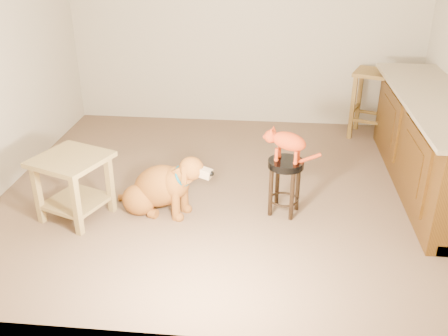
# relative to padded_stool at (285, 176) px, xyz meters

# --- Properties ---
(floor) EXTENTS (4.50, 4.00, 0.01)m
(floor) POSITION_rel_padded_stool_xyz_m (-0.51, 0.37, -0.37)
(floor) COLOR brown
(floor) RESTS_ON ground
(room_shell) EXTENTS (4.54, 4.04, 2.62)m
(room_shell) POSITION_rel_padded_stool_xyz_m (-0.51, 0.37, 1.30)
(room_shell) COLOR #B5AA92
(room_shell) RESTS_ON ground
(cabinet_run) EXTENTS (0.70, 2.56, 0.94)m
(cabinet_run) POSITION_rel_padded_stool_xyz_m (1.43, 0.67, 0.07)
(cabinet_run) COLOR #472B0C
(cabinet_run) RESTS_ON ground
(padded_stool) EXTENTS (0.34, 0.34, 0.53)m
(padded_stool) POSITION_rel_padded_stool_xyz_m (0.00, 0.00, 0.00)
(padded_stool) COLOR black
(padded_stool) RESTS_ON ground
(wood_stool) EXTENTS (0.58, 0.58, 0.83)m
(wood_stool) POSITION_rel_padded_stool_xyz_m (1.06, 1.99, 0.06)
(wood_stool) COLOR brown
(wood_stool) RESTS_ON ground
(side_table) EXTENTS (0.74, 0.74, 0.59)m
(side_table) POSITION_rel_padded_stool_xyz_m (-1.86, -0.26, 0.02)
(side_table) COLOR olive
(side_table) RESTS_ON ground
(golden_retriever) EXTENTS (0.97, 0.59, 0.65)m
(golden_retriever) POSITION_rel_padded_stool_xyz_m (-1.13, -0.09, -0.13)
(golden_retriever) COLOR brown
(golden_retriever) RESTS_ON ground
(tabby_kitten) EXTENTS (0.52, 0.24, 0.33)m
(tabby_kitten) POSITION_rel_padded_stool_xyz_m (-0.01, 0.00, 0.33)
(tabby_kitten) COLOR #A02F10
(tabby_kitten) RESTS_ON padded_stool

